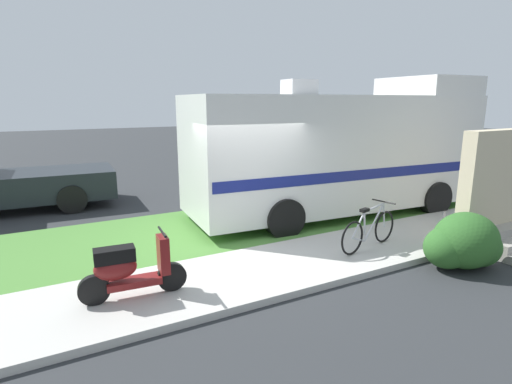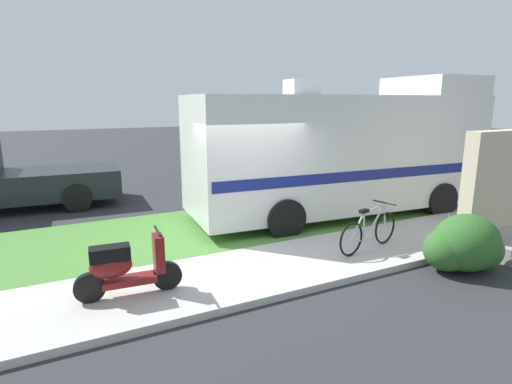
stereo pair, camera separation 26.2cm
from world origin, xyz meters
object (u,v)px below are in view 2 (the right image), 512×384
object	(u,v)px
motorhome_rv	(343,151)
bicycle	(369,231)
scooter	(124,267)
bottle_green	(448,219)

from	to	relation	value
motorhome_rv	bicycle	world-z (taller)	motorhome_rv
bicycle	scooter	bearing A→B (deg)	178.40
scooter	bicycle	world-z (taller)	scooter
bottle_green	scooter	bearing A→B (deg)	-177.59
scooter	bicycle	xyz separation A→B (m)	(4.54, -0.13, -0.09)
bicycle	bottle_green	bearing A→B (deg)	8.79
bicycle	bottle_green	distance (m)	2.87
motorhome_rv	scooter	world-z (taller)	motorhome_rv
scooter	bottle_green	world-z (taller)	scooter
motorhome_rv	bicycle	bearing A→B (deg)	-117.99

